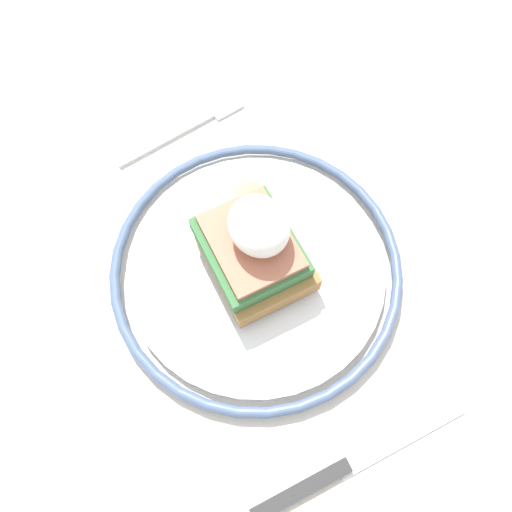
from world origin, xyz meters
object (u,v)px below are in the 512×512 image
object	(u,v)px
sandwich	(255,247)
fork	(187,128)
plate	(256,267)
knife	(343,467)

from	to	relation	value
sandwich	fork	world-z (taller)	sandwich
sandwich	fork	distance (m)	0.19
plate	knife	distance (m)	0.19
sandwich	plate	bearing A→B (deg)	-10.81
plate	knife	xyz separation A→B (m)	(0.19, -0.02, -0.01)
sandwich	fork	bearing A→B (deg)	177.42
plate	sandwich	world-z (taller)	sandwich
plate	sandwich	distance (m)	0.04
plate	fork	xyz separation A→B (m)	(-0.19, 0.01, -0.01)
knife	sandwich	bearing A→B (deg)	175.18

